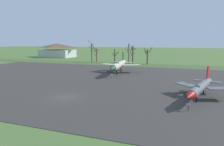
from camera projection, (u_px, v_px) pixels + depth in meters
ground_plane at (64, 98)px, 31.64m from camera, size 600.00×600.00×0.00m
asphalt_apron at (103, 80)px, 46.58m from camera, size 102.38×53.51×0.05m
grass_verge_strip at (135, 65)px, 77.07m from camera, size 162.38×12.00×0.06m
jet_fighter_front_left at (200, 87)px, 30.42m from camera, size 8.81×13.55×4.64m
info_placard_front_left at (188, 106)px, 25.27m from camera, size 0.60×0.39×1.07m
jet_fighter_front_right at (119, 65)px, 55.54m from camera, size 12.29×17.42×5.72m
info_placard_front_right at (111, 76)px, 47.71m from camera, size 0.66×0.36×1.10m
bare_tree_far_left at (92, 52)px, 85.78m from camera, size 2.88×2.91×9.42m
bare_tree_left_of_center at (96, 54)px, 86.69m from camera, size 2.93×3.44×7.04m
bare_tree_center at (115, 56)px, 82.90m from camera, size 2.96×3.20×5.88m
bare_tree_right_of_center at (129, 53)px, 80.76m from camera, size 2.06×2.88×8.14m
bare_tree_far_right at (133, 54)px, 79.56m from camera, size 2.54×2.53×7.59m
bare_tree_backdrop_extra at (147, 56)px, 77.55m from camera, size 3.46×3.45×6.85m
visitor_building at (57, 50)px, 116.19m from camera, size 21.13×12.65×7.92m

